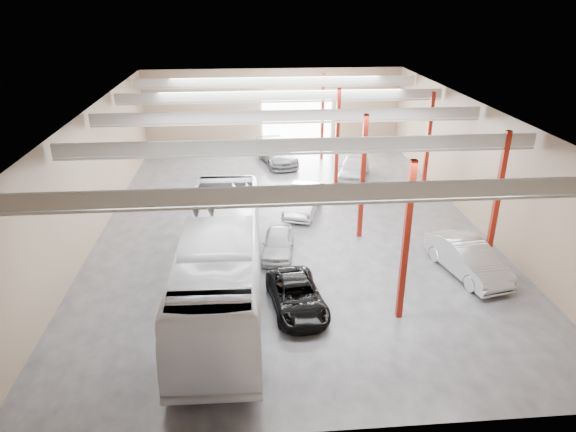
{
  "coord_description": "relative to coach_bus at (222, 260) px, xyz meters",
  "views": [
    {
      "loc": [
        -2.5,
        -28.02,
        12.74
      ],
      "look_at": [
        -0.44,
        -3.88,
        2.2
      ],
      "focal_mm": 32.0,
      "sensor_mm": 36.0,
      "label": 1
    }
  ],
  "objects": [
    {
      "name": "depot_shell",
      "position": [
        3.85,
        8.41,
        3.01
      ],
      "size": [
        22.12,
        32.12,
        7.06
      ],
      "color": "#404044",
      "rests_on": "ground"
    },
    {
      "name": "coach_bus",
      "position": [
        0.0,
        0.0,
        0.0
      ],
      "size": [
        3.64,
        14.18,
        3.93
      ],
      "primitive_type": "imported",
      "rotation": [
        0.0,
        0.0,
        -0.02
      ],
      "color": "white",
      "rests_on": "ground"
    },
    {
      "name": "black_sedan",
      "position": [
        3.21,
        -1.13,
        -1.32
      ],
      "size": [
        2.67,
        4.86,
        1.29
      ],
      "primitive_type": "imported",
      "rotation": [
        0.0,
        0.0,
        0.12
      ],
      "color": "black",
      "rests_on": "ground"
    },
    {
      "name": "car_row_a",
      "position": [
        2.75,
        4.07,
        -1.3
      ],
      "size": [
        2.1,
        4.08,
        1.33
      ],
      "primitive_type": "imported",
      "rotation": [
        0.0,
        0.0,
        -0.14
      ],
      "color": "silver",
      "rests_on": "ground"
    },
    {
      "name": "car_row_b",
      "position": [
        4.74,
        9.73,
        -1.14
      ],
      "size": [
        3.18,
        5.31,
        1.65
      ],
      "primitive_type": "imported",
      "rotation": [
        0.0,
        0.0,
        -0.31
      ],
      "color": "silver",
      "rests_on": "ground"
    },
    {
      "name": "car_row_c",
      "position": [
        3.73,
        19.93,
        -1.13
      ],
      "size": [
        3.46,
        6.13,
        1.68
      ],
      "primitive_type": "imported",
      "rotation": [
        0.0,
        0.0,
        0.2
      ],
      "color": "slate",
      "rests_on": "ground"
    },
    {
      "name": "car_right_near",
      "position": [
        11.85,
        1.21,
        -1.11
      ],
      "size": [
        2.87,
        5.45,
        1.71
      ],
      "primitive_type": "imported",
      "rotation": [
        0.0,
        0.0,
        0.21
      ],
      "color": "#B5B6BA",
      "rests_on": "ground"
    },
    {
      "name": "car_right_far",
      "position": [
        9.21,
        15.77,
        -1.1
      ],
      "size": [
        3.46,
        5.43,
        1.72
      ],
      "primitive_type": "imported",
      "rotation": [
        0.0,
        0.0,
        -0.31
      ],
      "color": "silver",
      "rests_on": "ground"
    }
  ]
}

